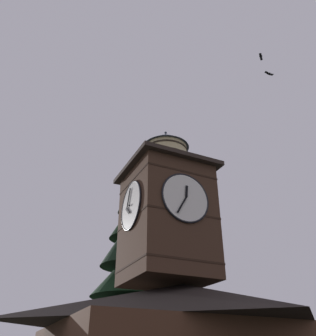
{
  "coord_description": "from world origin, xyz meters",
  "views": [
    {
      "loc": [
        8.32,
        14.08,
        2.22
      ],
      "look_at": [
        0.46,
        -2.45,
        12.54
      ],
      "focal_mm": 37.57,
      "sensor_mm": 36.0,
      "label": 1
    }
  ],
  "objects_px": {
    "clock_tower": "(166,211)",
    "pine_tree_behind": "(129,292)",
    "moon": "(196,268)",
    "flying_bird_high": "(261,56)",
    "flying_bird_low": "(269,74)"
  },
  "relations": [
    {
      "from": "clock_tower",
      "to": "moon",
      "type": "xyz_separation_m",
      "value": [
        -19.57,
        -29.18,
        5.25
      ]
    },
    {
      "from": "clock_tower",
      "to": "pine_tree_behind",
      "type": "relative_size",
      "value": 0.61
    },
    {
      "from": "flying_bird_high",
      "to": "flying_bird_low",
      "type": "height_order",
      "value": "flying_bird_high"
    },
    {
      "from": "clock_tower",
      "to": "moon",
      "type": "bearing_deg",
      "value": -123.85
    },
    {
      "from": "flying_bird_low",
      "to": "flying_bird_high",
      "type": "bearing_deg",
      "value": 21.25
    },
    {
      "from": "clock_tower",
      "to": "pine_tree_behind",
      "type": "height_order",
      "value": "pine_tree_behind"
    },
    {
      "from": "clock_tower",
      "to": "flying_bird_low",
      "type": "bearing_deg",
      "value": 140.74
    },
    {
      "from": "pine_tree_behind",
      "to": "moon",
      "type": "xyz_separation_m",
      "value": [
        -19.0,
        -22.45,
        8.47
      ]
    },
    {
      "from": "flying_bird_high",
      "to": "clock_tower",
      "type": "bearing_deg",
      "value": -45.49
    },
    {
      "from": "moon",
      "to": "flying_bird_low",
      "type": "xyz_separation_m",
      "value": [
        14.31,
        33.48,
        3.43
      ]
    },
    {
      "from": "clock_tower",
      "to": "pine_tree_behind",
      "type": "distance_m",
      "value": 7.48
    },
    {
      "from": "clock_tower",
      "to": "flying_bird_low",
      "type": "relative_size",
      "value": 14.29
    },
    {
      "from": "flying_bird_high",
      "to": "flying_bird_low",
      "type": "bearing_deg",
      "value": -158.75
    },
    {
      "from": "flying_bird_high",
      "to": "pine_tree_behind",
      "type": "bearing_deg",
      "value": -70.8
    },
    {
      "from": "pine_tree_behind",
      "to": "flying_bird_high",
      "type": "bearing_deg",
      "value": 109.2
    }
  ]
}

